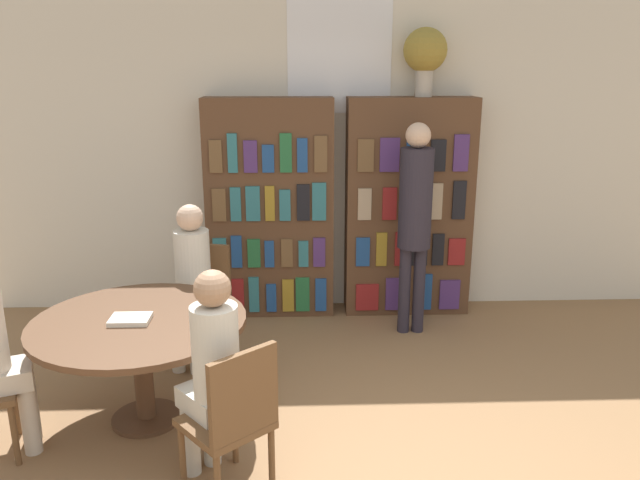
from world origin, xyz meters
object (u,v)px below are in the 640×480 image
(bookshelf_left, at_px, (270,209))
(bookshelf_right, at_px, (408,208))
(seated_reader_left, at_px, (191,276))
(seated_reader_right, at_px, (212,366))
(chair_left_side, at_px, (202,296))
(chair_far_side, at_px, (233,416))
(reading_table, at_px, (140,335))
(flower_vase, at_px, (425,53))
(librarian_standing, at_px, (415,209))

(bookshelf_left, distance_m, bookshelf_right, 1.24)
(seated_reader_left, height_order, seated_reader_right, seated_reader_left)
(chair_left_side, relative_size, chair_far_side, 1.00)
(chair_far_side, xyz_separation_m, seated_reader_left, (-0.45, 1.56, 0.22))
(reading_table, xyz_separation_m, seated_reader_left, (0.19, 0.80, 0.10))
(bookshelf_left, xyz_separation_m, chair_far_side, (-0.10, -2.59, -0.49))
(flower_vase, height_order, chair_left_side, flower_vase)
(flower_vase, bearing_deg, reading_table, -138.54)
(bookshelf_right, distance_m, librarian_standing, 0.51)
(bookshelf_left, relative_size, reading_table, 1.47)
(bookshelf_right, distance_m, seated_reader_right, 2.86)
(bookshelf_left, xyz_separation_m, chair_left_side, (-0.51, -0.86, -0.49))
(seated_reader_left, bearing_deg, reading_table, 90.00)
(chair_left_side, bearing_deg, flower_vase, -141.29)
(bookshelf_right, height_order, seated_reader_left, bookshelf_right)
(chair_far_side, height_order, librarian_standing, librarian_standing)
(bookshelf_right, relative_size, librarian_standing, 1.10)
(bookshelf_right, bearing_deg, seated_reader_right, -120.67)
(bookshelf_right, height_order, librarian_standing, bookshelf_right)
(chair_left_side, relative_size, librarian_standing, 0.49)
(chair_left_side, distance_m, chair_far_side, 1.78)
(seated_reader_left, bearing_deg, bookshelf_left, -104.47)
(bookshelf_right, height_order, seated_reader_right, bookshelf_right)
(bookshelf_left, distance_m, reading_table, 2.01)
(flower_vase, bearing_deg, librarian_standing, -104.00)
(reading_table, relative_size, chair_left_side, 1.52)
(bookshelf_right, xyz_separation_m, reading_table, (-1.98, -1.83, -0.37))
(flower_vase, distance_m, librarian_standing, 1.33)
(reading_table, bearing_deg, seated_reader_right, -49.62)
(chair_left_side, relative_size, seated_reader_left, 0.70)
(flower_vase, xyz_separation_m, seated_reader_left, (-1.88, -1.03, -1.60))
(chair_left_side, bearing_deg, seated_reader_right, 114.08)
(chair_left_side, distance_m, seated_reader_right, 1.63)
(bookshelf_right, distance_m, reading_table, 2.72)
(bookshelf_right, xyz_separation_m, seated_reader_left, (-1.79, -1.03, -0.27))
(reading_table, height_order, seated_reader_left, seated_reader_left)
(bookshelf_left, height_order, bookshelf_right, same)
(seated_reader_left, xyz_separation_m, seated_reader_right, (0.34, -1.42, -0.01))
(reading_table, distance_m, chair_left_side, 1.01)
(reading_table, height_order, seated_reader_right, seated_reader_right)
(chair_left_side, distance_m, seated_reader_left, 0.28)
(flower_vase, bearing_deg, seated_reader_left, -151.19)
(chair_left_side, bearing_deg, bookshelf_right, -140.28)
(bookshelf_left, bearing_deg, chair_far_side, -92.11)
(chair_left_side, height_order, seated_reader_right, seated_reader_right)
(chair_left_side, height_order, librarian_standing, librarian_standing)
(bookshelf_left, height_order, chair_far_side, bookshelf_left)
(seated_reader_left, relative_size, librarian_standing, 0.70)
(reading_table, bearing_deg, flower_vase, 41.46)
(librarian_standing, bearing_deg, flower_vase, 76.00)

